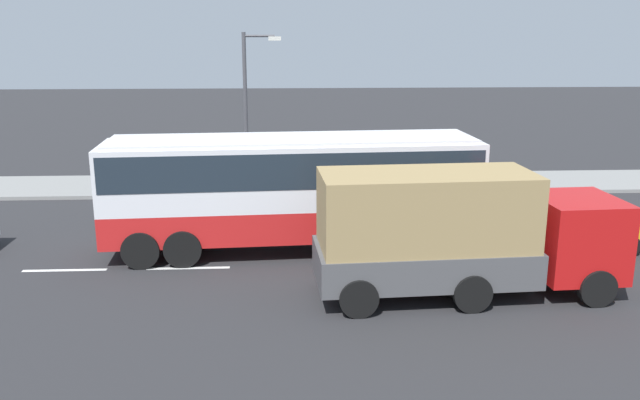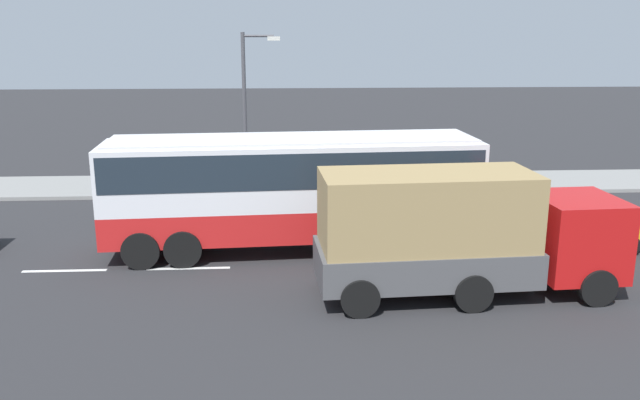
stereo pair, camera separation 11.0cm
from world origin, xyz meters
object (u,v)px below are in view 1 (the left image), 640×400
cargo_truck (459,231)px  car_yellow_taxi (572,223)px  coach_bus (293,181)px  street_lamp (249,102)px  pedestrian_near_curb (232,161)px

cargo_truck → car_yellow_taxi: cargo_truck is taller
coach_bus → street_lamp: 7.70m
car_yellow_taxi → street_lamp: bearing=144.3°
car_yellow_taxi → street_lamp: 13.31m
cargo_truck → pedestrian_near_curb: size_ratio=4.89×
cargo_truck → street_lamp: 12.85m
coach_bus → cargo_truck: coach_bus is taller
cargo_truck → street_lamp: street_lamp is taller
pedestrian_near_curb → coach_bus: bearing=-97.8°
coach_bus → street_lamp: (-1.69, 7.33, 1.68)m
cargo_truck → car_yellow_taxi: size_ratio=1.94×
pedestrian_near_curb → street_lamp: (0.92, -1.77, 2.80)m
cargo_truck → street_lamp: bearing=114.5°
coach_bus → car_yellow_taxi: (8.81, -0.25, -1.41)m
coach_bus → pedestrian_near_curb: 9.53m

